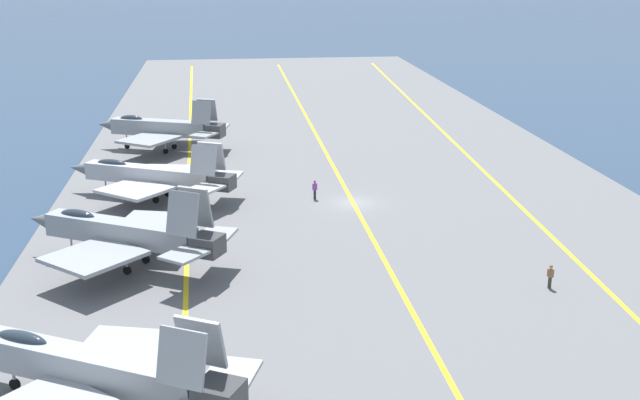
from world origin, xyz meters
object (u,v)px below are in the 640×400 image
(parked_jet_nearest, at_px, (92,369))
(parked_jet_fourth, at_px, (162,128))
(parked_jet_third, at_px, (153,175))
(crew_purple_vest, at_px, (315,189))
(crew_brown_vest, at_px, (550,275))
(parked_jet_second, at_px, (125,233))

(parked_jet_nearest, xyz_separation_m, parked_jet_fourth, (55.38, 0.10, 0.45))
(parked_jet_third, bearing_deg, parked_jet_fourth, 1.02)
(parked_jet_nearest, bearing_deg, crew_purple_vest, -23.78)
(parked_jet_nearest, height_order, crew_purple_vest, parked_jet_nearest)
(parked_jet_fourth, xyz_separation_m, crew_brown_vest, (-43.59, -28.81, -1.76))
(crew_purple_vest, height_order, crew_brown_vest, crew_purple_vest)
(parked_jet_fourth, relative_size, crew_brown_vest, 9.11)
(parked_jet_third, bearing_deg, parked_jet_nearest, 179.62)
(parked_jet_nearest, distance_m, crew_brown_vest, 31.07)
(parked_jet_second, xyz_separation_m, parked_jet_fourth, (36.15, -0.33, 0.03))
(parked_jet_second, distance_m, crew_brown_vest, 30.13)
(parked_jet_nearest, relative_size, parked_jet_second, 1.04)
(parked_jet_second, xyz_separation_m, parked_jet_third, (17.01, -0.67, -0.39))
(parked_jet_second, relative_size, parked_jet_fourth, 1.03)
(parked_jet_nearest, relative_size, parked_jet_third, 0.99)
(parked_jet_nearest, bearing_deg, crew_brown_vest, -67.67)
(crew_brown_vest, bearing_deg, parked_jet_second, 75.68)
(parked_jet_second, relative_size, crew_purple_vest, 8.75)
(parked_jet_second, bearing_deg, crew_purple_vest, -45.87)
(parked_jet_nearest, xyz_separation_m, parked_jet_third, (36.25, -0.24, 0.02))
(parked_jet_third, height_order, crew_purple_vest, parked_jet_third)
(parked_jet_fourth, bearing_deg, parked_jet_third, -178.98)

